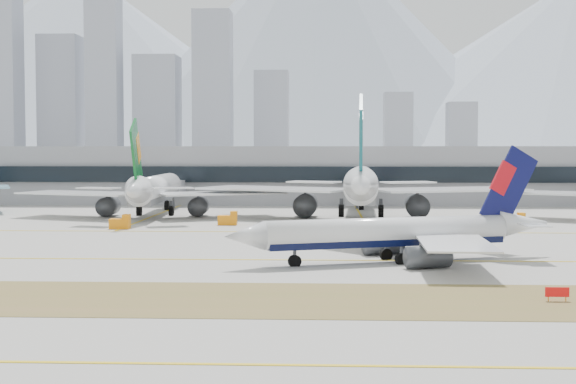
{
  "coord_description": "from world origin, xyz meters",
  "views": [
    {
      "loc": [
        11.12,
        -106.51,
        14.03
      ],
      "look_at": [
        5.78,
        18.0,
        7.5
      ],
      "focal_mm": 50.0,
      "sensor_mm": 36.0,
      "label": 1
    }
  ],
  "objects_px": {
    "taxiing_airliner": "(399,233)",
    "widebody_eva": "(154,191)",
    "widebody_cathay": "(361,186)",
    "terminal": "(282,174)"
  },
  "relations": [
    {
      "from": "taxiing_airliner",
      "to": "widebody_eva",
      "type": "bearing_deg",
      "value": -76.22
    },
    {
      "from": "widebody_eva",
      "to": "widebody_cathay",
      "type": "relative_size",
      "value": 0.83
    },
    {
      "from": "widebody_cathay",
      "to": "widebody_eva",
      "type": "bearing_deg",
      "value": 91.21
    },
    {
      "from": "taxiing_airliner",
      "to": "widebody_cathay",
      "type": "relative_size",
      "value": 0.62
    },
    {
      "from": "taxiing_airliner",
      "to": "terminal",
      "type": "bearing_deg",
      "value": -100.05
    },
    {
      "from": "widebody_eva",
      "to": "taxiing_airliner",
      "type": "bearing_deg",
      "value": -148.78
    },
    {
      "from": "taxiing_airliner",
      "to": "widebody_eva",
      "type": "xyz_separation_m",
      "value": [
        -45.48,
        68.42,
        1.81
      ]
    },
    {
      "from": "taxiing_airliner",
      "to": "widebody_cathay",
      "type": "distance_m",
      "value": 67.18
    },
    {
      "from": "taxiing_airliner",
      "to": "widebody_eva",
      "type": "height_order",
      "value": "widebody_eva"
    },
    {
      "from": "terminal",
      "to": "widebody_eva",
      "type": "bearing_deg",
      "value": -115.32
    }
  ]
}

